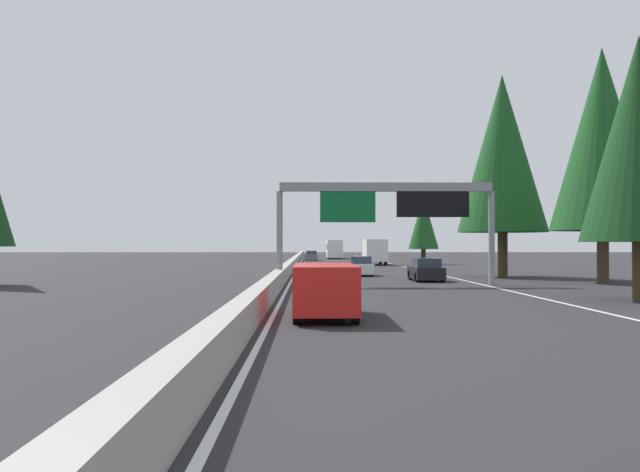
% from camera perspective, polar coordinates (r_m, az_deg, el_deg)
% --- Properties ---
extents(ground_plane, '(320.00, 320.00, 0.00)m').
position_cam_1_polar(ground_plane, '(61.85, -2.19, -2.89)').
color(ground_plane, '#262628').
extents(median_barrier, '(180.00, 0.56, 0.90)m').
position_cam_1_polar(median_barrier, '(81.83, -2.08, -2.05)').
color(median_barrier, '#9E9B93').
rests_on(median_barrier, ground).
extents(shoulder_stripe_right, '(160.00, 0.16, 0.01)m').
position_cam_1_polar(shoulder_stripe_right, '(72.53, 7.14, -2.56)').
color(shoulder_stripe_right, silver).
rests_on(shoulder_stripe_right, ground).
extents(shoulder_stripe_median, '(160.00, 0.16, 0.01)m').
position_cam_1_polar(shoulder_stripe_median, '(71.84, -1.81, -2.59)').
color(shoulder_stripe_median, silver).
rests_on(shoulder_stripe_median, ground).
extents(sign_gantry_overhead, '(0.50, 12.68, 5.93)m').
position_cam_1_polar(sign_gantry_overhead, '(40.41, 5.68, 2.67)').
color(sign_gantry_overhead, gray).
rests_on(sign_gantry_overhead, ground).
extents(minivan_mid_right, '(5.00, 1.95, 1.69)m').
position_cam_1_polar(minivan_mid_right, '(22.07, 0.41, -4.30)').
color(minivan_mid_right, red).
rests_on(minivan_mid_right, ground).
extents(sedan_far_left, '(4.40, 1.80, 1.47)m').
position_cam_1_polar(sedan_far_left, '(45.16, 8.69, -2.81)').
color(sedan_far_left, black).
rests_on(sedan_far_left, ground).
extents(sedan_distant_b, '(4.40, 1.80, 1.47)m').
position_cam_1_polar(sedan_distant_b, '(52.62, 3.30, -2.52)').
color(sedan_distant_b, white).
rests_on(sedan_distant_b, ground).
extents(box_truck_mid_center, '(8.50, 2.40, 2.95)m').
position_cam_1_polar(box_truck_mid_center, '(81.46, 4.46, -1.24)').
color(box_truck_mid_center, white).
rests_on(box_truck_mid_center, ground).
extents(bus_near_right, '(11.50, 2.55, 3.10)m').
position_cam_1_polar(bus_near_right, '(117.94, 1.16, -1.03)').
color(bus_near_right, white).
rests_on(bus_near_right, ground).
extents(sedan_near_center, '(4.40, 1.80, 1.47)m').
position_cam_1_polar(sedan_near_center, '(102.91, -0.71, -1.65)').
color(sedan_near_center, slate).
rests_on(sedan_near_center, ground).
extents(conifer_right_foreground, '(4.91, 4.91, 11.16)m').
position_cam_1_polar(conifer_right_foreground, '(32.28, 24.76, 7.27)').
color(conifer_right_foreground, '#4C3823').
rests_on(conifer_right_foreground, ground).
extents(conifer_right_near, '(6.43, 6.43, 14.62)m').
position_cam_1_polar(conifer_right_near, '(46.81, 22.18, 7.38)').
color(conifer_right_near, '#4C3823').
rests_on(conifer_right_near, ground).
extents(conifer_right_mid, '(6.51, 6.51, 14.79)m').
position_cam_1_polar(conifer_right_mid, '(52.64, 14.75, 6.57)').
color(conifer_right_mid, '#4C3823').
rests_on(conifer_right_mid, ground).
extents(conifer_right_far, '(3.67, 3.67, 8.34)m').
position_cam_1_polar(conifer_right_far, '(84.81, 8.49, 1.12)').
color(conifer_right_far, '#4C3823').
rests_on(conifer_right_far, ground).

